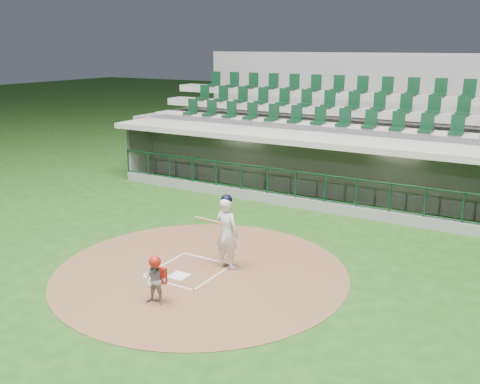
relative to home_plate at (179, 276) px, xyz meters
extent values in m
plane|color=#1D4614|center=(0.00, 0.70, -0.02)|extent=(120.00, 120.00, 0.00)
cylinder|color=brown|center=(0.30, 0.50, -0.02)|extent=(7.20, 7.20, 0.01)
cube|color=white|center=(0.00, 0.00, 0.00)|extent=(0.43, 0.43, 0.02)
cube|color=silver|center=(-0.75, 0.40, 0.00)|extent=(0.05, 1.80, 0.01)
cube|color=silver|center=(0.75, 0.40, 0.00)|extent=(0.05, 1.80, 0.01)
cube|color=white|center=(0.00, 1.25, 0.00)|extent=(1.55, 0.05, 0.01)
cube|color=silver|center=(0.00, -0.45, 0.00)|extent=(1.55, 0.05, 0.01)
cube|color=slate|center=(0.00, 8.20, -0.57)|extent=(15.00, 3.00, 0.10)
cube|color=gray|center=(0.00, 9.80, 0.83)|extent=(15.00, 0.20, 2.70)
cube|color=#AAA696|center=(0.00, 9.68, 1.08)|extent=(13.50, 0.04, 0.90)
cube|color=slate|center=(-7.50, 8.20, 0.83)|extent=(0.20, 3.00, 2.70)
cube|color=#A29E92|center=(0.00, 7.95, 2.28)|extent=(15.40, 3.50, 0.20)
cube|color=slate|center=(0.00, 6.65, 0.13)|extent=(15.00, 0.15, 0.40)
cube|color=black|center=(0.00, 6.65, 1.70)|extent=(15.00, 0.01, 0.95)
cube|color=brown|center=(0.00, 9.25, -0.30)|extent=(12.75, 0.40, 0.45)
cube|color=white|center=(-3.00, 8.20, 2.15)|extent=(1.30, 0.35, 0.04)
cube|color=white|center=(3.00, 8.20, 2.15)|extent=(1.30, 0.35, 0.04)
imported|color=#B31317|center=(-5.51, 9.19, 0.40)|extent=(1.34, 0.98, 1.85)
imported|color=#A61611|center=(-1.07, 8.83, 0.34)|extent=(1.09, 0.75, 1.72)
imported|color=#B3131E|center=(1.98, 8.82, 0.31)|extent=(0.92, 0.72, 1.66)
imported|color=maroon|center=(4.55, 8.86, 0.28)|extent=(1.51, 0.55, 1.60)
cube|color=slate|center=(0.00, 11.45, 1.13)|extent=(17.00, 6.50, 2.50)
cube|color=#A9A299|center=(0.00, 9.95, 2.28)|extent=(16.60, 0.95, 0.30)
cube|color=gray|center=(0.00, 10.90, 2.83)|extent=(16.60, 0.95, 0.30)
cube|color=gray|center=(0.00, 11.85, 3.38)|extent=(16.60, 0.95, 0.30)
cube|color=slate|center=(0.00, 14.80, 2.50)|extent=(17.00, 0.25, 5.05)
imported|color=white|center=(0.71, 1.05, 0.90)|extent=(0.71, 0.52, 1.81)
sphere|color=black|center=(0.71, 1.05, 1.74)|extent=(0.28, 0.28, 0.28)
cylinder|color=#A08349|center=(0.46, 0.80, 1.23)|extent=(0.58, 0.79, 0.39)
imported|color=#95959B|center=(0.42, -1.36, 0.50)|extent=(0.57, 0.48, 1.02)
sphere|color=#B31E13|center=(0.42, -1.36, 0.96)|extent=(0.26, 0.26, 0.26)
cube|color=#A61D11|center=(0.42, -1.21, 0.60)|extent=(0.32, 0.10, 0.35)
camera|label=1|loc=(7.26, -9.48, 5.36)|focal=40.00mm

